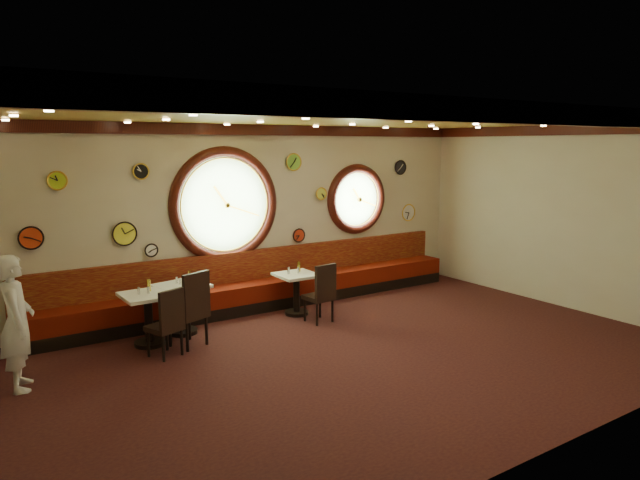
{
  "coord_description": "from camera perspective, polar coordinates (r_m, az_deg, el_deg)",
  "views": [
    {
      "loc": [
        -4.56,
        -5.97,
        2.85
      ],
      "look_at": [
        -0.1,
        0.8,
        1.5
      ],
      "focal_mm": 32.0,
      "sensor_mm": 36.0,
      "label": 1
    }
  ],
  "objects": [
    {
      "name": "porthole_right_glass",
      "position": [
        11.28,
        3.62,
        4.1
      ],
      "size": [
        1.1,
        0.02,
        1.1
      ],
      "primitive_type": "cylinder",
      "rotation": [
        1.57,
        0.0,
        0.0
      ],
      "color": "#98CE7B",
      "rests_on": "wall_back"
    },
    {
      "name": "condiment_a_bottle",
      "position": [
        8.62,
        -16.75,
        -4.35
      ],
      "size": [
        0.05,
        0.05,
        0.17
      ],
      "primitive_type": "cylinder",
      "color": "yellow",
      "rests_on": "table_a"
    },
    {
      "name": "waiter",
      "position": [
        7.59,
        -28.06,
        -7.29
      ],
      "size": [
        0.46,
        0.64,
        1.62
      ],
      "primitive_type": "imported",
      "rotation": [
        0.0,
        0.0,
        1.44
      ],
      "color": "white",
      "rests_on": "floor"
    },
    {
      "name": "wall_back",
      "position": [
        10.14,
        -6.39,
        2.32
      ],
      "size": [
        9.0,
        0.02,
        3.2
      ],
      "primitive_type": "cube",
      "color": "beige",
      "rests_on": "floor"
    },
    {
      "name": "banquette_back",
      "position": [
        10.23,
        -6.15,
        -2.45
      ],
      "size": [
        8.0,
        0.1,
        0.55
      ],
      "primitive_type": "cube",
      "color": "#5D070E",
      "rests_on": "wall_back"
    },
    {
      "name": "condiment_c_pepper",
      "position": [
        9.66,
        -2.19,
        -3.03
      ],
      "size": [
        0.04,
        0.04,
        0.1
      ],
      "primitive_type": "cylinder",
      "color": "silver",
      "rests_on": "table_c"
    },
    {
      "name": "porthole_right_frame",
      "position": [
        11.27,
        3.67,
        4.09
      ],
      "size": [
        1.38,
        0.18,
        1.38
      ],
      "primitive_type": "torus",
      "rotation": [
        1.57,
        0.0,
        0.0
      ],
      "color": "#330E09",
      "rests_on": "wall_back"
    },
    {
      "name": "porthole_left_glass",
      "position": [
        9.85,
        -9.52,
        3.5
      ],
      "size": [
        1.66,
        0.02,
        1.66
      ],
      "primitive_type": "cylinder",
      "rotation": [
        1.57,
        0.0,
        0.0
      ],
      "color": "#98CE7B",
      "rests_on": "wall_back"
    },
    {
      "name": "wall_clock_2",
      "position": [
        10.75,
        0.11,
        4.65
      ],
      "size": [
        0.22,
        0.03,
        0.22
      ],
      "primitive_type": "cylinder",
      "rotation": [
        1.57,
        0.0,
        0.0
      ],
      "color": "#C2CF45",
      "rests_on": "wall_back"
    },
    {
      "name": "wall_clock_8",
      "position": [
        9.3,
        -17.49,
        6.56
      ],
      "size": [
        0.24,
        0.03,
        0.24
      ],
      "primitive_type": "cylinder",
      "rotation": [
        1.57,
        0.0,
        0.0
      ],
      "color": "black",
      "rests_on": "wall_back"
    },
    {
      "name": "molding_right",
      "position": [
        10.81,
        23.46,
        10.07
      ],
      "size": [
        0.1,
        6.0,
        0.18
      ],
      "primitive_type": "cube",
      "color": "#330E09",
      "rests_on": "wall_back"
    },
    {
      "name": "wall_clock_9",
      "position": [
        9.31,
        -18.97,
        0.6
      ],
      "size": [
        0.36,
        0.03,
        0.36
      ],
      "primitive_type": "cylinder",
      "rotation": [
        1.57,
        0.0,
        0.0
      ],
      "color": "#FCF838",
      "rests_on": "wall_back"
    },
    {
      "name": "porthole_left_ring",
      "position": [
        9.81,
        -9.41,
        3.48
      ],
      "size": [
        1.61,
        0.03,
        1.61
      ],
      "primitive_type": "torus",
      "rotation": [
        1.57,
        0.0,
        0.0
      ],
      "color": "gold",
      "rests_on": "wall_back"
    },
    {
      "name": "table_a",
      "position": [
        8.58,
        -16.79,
        -6.97
      ],
      "size": [
        0.72,
        0.72,
        0.77
      ],
      "color": "black",
      "rests_on": "floor"
    },
    {
      "name": "wall_clock_3",
      "position": [
        9.46,
        -16.53,
        -0.98
      ],
      "size": [
        0.2,
        0.03,
        0.2
      ],
      "primitive_type": "cylinder",
      "rotation": [
        1.57,
        0.0,
        0.0
      ],
      "color": "white",
      "rests_on": "wall_back"
    },
    {
      "name": "porthole_left_frame",
      "position": [
        9.84,
        -9.48,
        3.49
      ],
      "size": [
        1.98,
        0.18,
        1.98
      ],
      "primitive_type": "torus",
      "rotation": [
        1.57,
        0.0,
        0.0
      ],
      "color": "#330E09",
      "rests_on": "wall_back"
    },
    {
      "name": "wall_clock_5",
      "position": [
        10.39,
        -2.67,
        7.79
      ],
      "size": [
        0.3,
        0.03,
        0.3
      ],
      "primitive_type": "cylinder",
      "rotation": [
        1.57,
        0.0,
        0.0
      ],
      "color": "#73B338",
      "rests_on": "wall_back"
    },
    {
      "name": "banquette_base",
      "position": [
        10.19,
        -5.52,
        -6.24
      ],
      "size": [
        8.0,
        0.55,
        0.2
      ],
      "primitive_type": "cube",
      "color": "black",
      "rests_on": "floor"
    },
    {
      "name": "wall_clock_1",
      "position": [
        9.07,
        -26.94,
        0.18
      ],
      "size": [
        0.32,
        0.03,
        0.32
      ],
      "primitive_type": "cylinder",
      "rotation": [
        1.57,
        0.0,
        0.0
      ],
      "color": "red",
      "rests_on": "wall_back"
    },
    {
      "name": "condiment_b_pepper",
      "position": [
        8.91,
        -13.84,
        -4.01
      ],
      "size": [
        0.04,
        0.04,
        0.1
      ],
      "primitive_type": "cylinder",
      "color": "silver",
      "rests_on": "table_b"
    },
    {
      "name": "chair_a",
      "position": [
        8.01,
        -14.95,
        -7.59
      ],
      "size": [
        0.52,
        0.52,
        0.59
      ],
      "rotation": [
        0.0,
        0.0,
        0.36
      ],
      "color": "black",
      "rests_on": "floor"
    },
    {
      "name": "porthole_right_ring",
      "position": [
        11.24,
        3.76,
        4.08
      ],
      "size": [
        1.09,
        0.03,
        1.09
      ],
      "primitive_type": "torus",
      "rotation": [
        1.57,
        0.0,
        0.0
      ],
      "color": "gold",
      "rests_on": "wall_back"
    },
    {
      "name": "condiment_b_salt",
      "position": [
        8.97,
        -14.13,
        -3.91
      ],
      "size": [
        0.04,
        0.04,
        0.1
      ],
      "primitive_type": "cylinder",
      "color": "silver",
      "rests_on": "table_b"
    },
    {
      "name": "chair_b",
      "position": [
        8.31,
        -12.69,
        -6.29
      ],
      "size": [
        0.59,
        0.59,
        0.68
      ],
      "rotation": [
        0.0,
        0.0,
        0.37
      ],
      "color": "black",
      "rests_on": "floor"
    },
    {
      "name": "condiment_c_bottle",
      "position": [
        9.78,
        -2.14,
        -2.66
      ],
      "size": [
        0.06,
        0.06,
        0.18
      ],
      "primitive_type": "cylinder",
      "color": "gold",
      "rests_on": "table_c"
    },
    {
      "name": "table_c",
      "position": [
        9.71,
        -2.37,
        -4.89
      ],
      "size": [
        0.65,
        0.65,
        0.71
      ],
      "color": "black",
      "rests_on": "floor"
    },
    {
      "name": "condiment_a_pepper",
      "position": [
        8.5,
        -16.78,
        -4.8
      ],
      "size": [
        0.04,
        0.04,
        0.1
      ],
      "primitive_type": "cylinder",
      "color": "silver",
      "rests_on": "table_a"
    },
    {
      "name": "molding_front",
      "position": [
        5.48,
        23.58,
        11.39
      ],
      "size": [
        9.0,
        0.1,
        0.18
      ],
      "primitive_type": "cube",
      "color": "#330E09",
      "rests_on": "wall_back"
    },
    {
      "name": "ceiling",
      "position": [
        7.52,
        4.08,
        12.09
      ],
      "size": [
        9.0,
        6.0,
        0.02
      ],
      "primitive_type": "cube",
      "color": "gold",
      "rests_on": "wall_back"
    },
    {
      "name": "wall_clock_4",
      "position": [
        11.91,
        8.02,
        7.2
      ],
      "size": [
        0.28,
        0.03,
        0.28
      ],
      "primitive_type": "cylinder",
      "rotation": [
        1.57,
        0.0,
        0.0
      ],
      "color": "black",
      "rests_on": "wall_back"
    },
    {
      "name": "chair_c",
      "position": [
        9.21,
        0.21,
        -4.96
      ],
      "size": [
        0.45,
        0.45,
        0.6
      ],
      "rotation": [
        0.0,
        0.0,
        0.1
      ],
      "color": "black",
      "rests_on": "floor"
    },
    {
      "name": "wall_right",
      "position": [
        10.93,
        23.08,
        2.13
      ],
      "size": [
        0.02,
        6.0,
        3.2
      ],
      "primitive_type": "cube",
      "color": "beige",
      "rests_on": "floor"
    },
    {
      "name": "banquette_seat",
      "position": [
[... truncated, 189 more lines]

